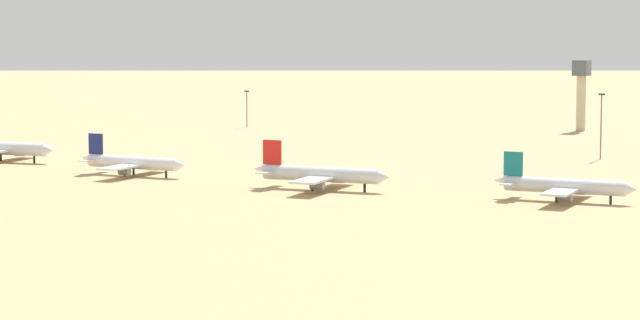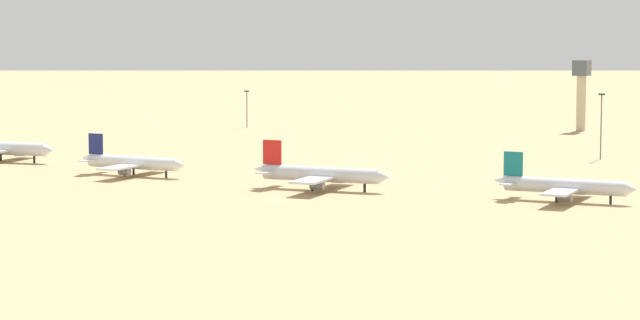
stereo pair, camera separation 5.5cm
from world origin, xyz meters
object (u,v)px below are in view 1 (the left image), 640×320
(light_pole_west, at_px, (601,122))
(parked_jet_teal_4, at_px, (563,186))
(parked_jet_red_3, at_px, (320,174))
(parked_jet_navy_2, at_px, (132,163))
(control_tower, at_px, (581,88))
(light_pole_mid, at_px, (247,106))

(light_pole_west, bearing_deg, parked_jet_teal_4, -76.45)
(parked_jet_red_3, height_order, light_pole_west, light_pole_west)
(parked_jet_teal_4, height_order, light_pole_west, light_pole_west)
(parked_jet_navy_2, bearing_deg, light_pole_west, 44.39)
(parked_jet_red_3, bearing_deg, parked_jet_navy_2, 171.20)
(parked_jet_teal_4, distance_m, control_tower, 186.22)
(parked_jet_teal_4, relative_size, light_pole_west, 1.71)
(parked_jet_teal_4, bearing_deg, control_tower, 102.48)
(parked_jet_red_3, relative_size, light_pole_mid, 2.53)
(parked_jet_red_3, xyz_separation_m, parked_jet_teal_4, (54.74, 8.70, -0.24))
(light_pole_west, xyz_separation_m, light_pole_mid, (-144.18, 43.09, -2.60))
(light_pole_mid, bearing_deg, control_tower, 22.80)
(control_tower, distance_m, light_pole_west, 95.69)
(parked_jet_teal_4, bearing_deg, parked_jet_red_3, -176.64)
(parked_jet_teal_4, bearing_deg, parked_jet_navy_2, 178.45)
(parked_jet_navy_2, relative_size, parked_jet_teal_4, 0.98)
(control_tower, distance_m, light_pole_mid, 116.89)
(parked_jet_navy_2, height_order, parked_jet_teal_4, parked_jet_teal_4)
(parked_jet_teal_4, xyz_separation_m, light_pole_west, (-21.29, 88.32, 6.98))
(parked_jet_teal_4, xyz_separation_m, control_tower, (-57.90, 176.63, 11.32))
(parked_jet_navy_2, xyz_separation_m, light_pole_west, (87.52, 96.15, 7.03))
(parked_jet_teal_4, xyz_separation_m, light_pole_mid, (-165.47, 131.41, 4.37))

